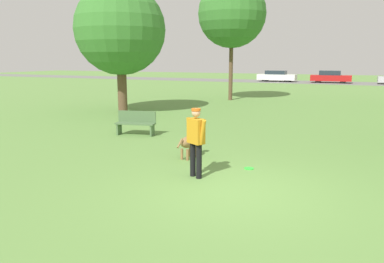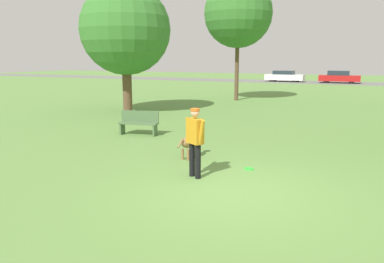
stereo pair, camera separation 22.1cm
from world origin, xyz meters
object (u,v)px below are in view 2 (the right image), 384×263
at_px(parked_car_red, 339,77).
at_px(tree_near_left, 125,30).
at_px(dog, 191,142).
at_px(park_bench, 139,122).
at_px(tree_far_left, 238,13).
at_px(person, 195,137).
at_px(frisbee, 249,169).
at_px(parked_car_white, 285,76).

bearing_deg(parked_car_red, tree_near_left, -106.40).
relative_size(dog, park_bench, 0.77).
height_order(dog, park_bench, park_bench).
bearing_deg(tree_far_left, dog, -76.78).
bearing_deg(tree_near_left, person, -47.98).
height_order(frisbee, parked_car_white, parked_car_white).
bearing_deg(person, tree_near_left, 160.87).
distance_m(tree_far_left, park_bench, 13.19).
xyz_separation_m(tree_near_left, parked_car_red, (8.23, 28.65, -3.37)).
distance_m(frisbee, park_bench, 5.39).
height_order(person, park_bench, person).
distance_m(person, parked_car_red, 36.93).
bearing_deg(frisbee, tree_far_left, 109.21).
xyz_separation_m(frisbee, parked_car_red, (-0.17, 35.80, 0.66)).
distance_m(tree_far_left, parked_car_red, 22.18).
bearing_deg(parked_car_white, dog, -81.19).
height_order(tree_near_left, parked_car_white, tree_near_left).
xyz_separation_m(tree_far_left, parked_car_white, (-1.00, 21.10, -4.79)).
xyz_separation_m(frisbee, park_bench, (-4.76, 2.50, 0.44)).
bearing_deg(dog, tree_near_left, 51.12).
height_order(person, frisbee, person).
bearing_deg(parked_car_white, tree_near_left, -92.75).
distance_m(dog, frisbee, 1.86).
height_order(person, tree_near_left, tree_near_left).
height_order(person, dog, person).
bearing_deg(parked_car_red, tree_far_left, -103.59).
relative_size(frisbee, tree_near_left, 0.04).
height_order(dog, tree_far_left, tree_far_left).
bearing_deg(tree_near_left, parked_car_red, 73.98).
bearing_deg(tree_far_left, tree_near_left, -113.44).
bearing_deg(parked_car_red, person, -91.59).
height_order(tree_near_left, park_bench, tree_near_left).
distance_m(frisbee, tree_near_left, 11.74).
xyz_separation_m(dog, parked_car_red, (1.59, 35.41, 0.23)).
height_order(dog, frisbee, dog).
height_order(dog, tree_near_left, tree_near_left).
height_order(person, parked_car_red, person).
xyz_separation_m(tree_near_left, parked_car_white, (2.28, 28.65, -3.40)).
bearing_deg(dog, park_bench, 61.51).
relative_size(parked_car_red, park_bench, 2.96).
xyz_separation_m(dog, parked_car_white, (-4.36, 35.41, 0.19)).
height_order(person, parked_car_white, person).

